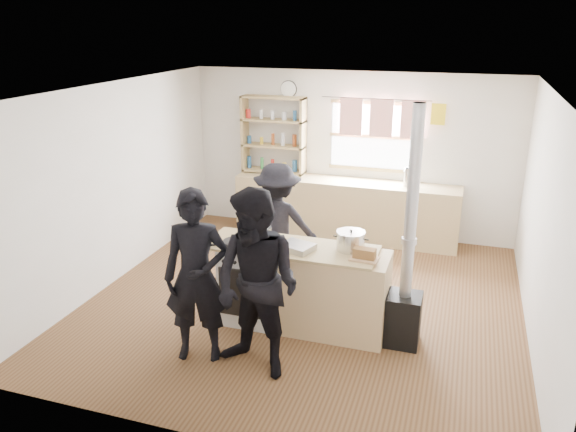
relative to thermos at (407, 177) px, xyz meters
The scene contains 14 objects.
ground 2.61m from the thermos, 112.03° to the right, with size 5.00×5.00×0.01m, color brown.
back_counter 1.07m from the thermos, behind, with size 3.40×0.55×0.90m, color tan.
shelving_unit 2.16m from the thermos, behind, with size 1.00×0.28×1.20m.
thermos is the anchor object (origin of this frame).
cooking_island 2.93m from the thermos, 105.22° to the right, with size 1.97×0.64×0.93m.
skillet_greens 3.27m from the thermos, 116.74° to the right, with size 0.38×0.38×0.05m.
roast_tray 2.96m from the thermos, 105.83° to the right, with size 0.40×0.36×0.06m.
stockpot_stove 2.97m from the thermos, 114.94° to the right, with size 0.21×0.21×0.17m.
stockpot_counter 2.69m from the thermos, 95.89° to the right, with size 0.30×0.30×0.23m.
bread_board 2.88m from the thermos, 91.79° to the right, with size 0.30×0.22×0.12m.
flue_heater 2.84m from the thermos, 83.28° to the right, with size 0.35×0.35×2.50m.
person_near_left 3.97m from the thermos, 113.34° to the right, with size 0.64×0.42×1.74m, color black.
person_near_right 3.82m from the thermos, 104.05° to the right, with size 0.88×0.69×1.82m, color black.
person_far 2.30m from the thermos, 126.85° to the right, with size 1.02×0.58×1.57m, color black.
Camera 1 is at (1.66, -5.81, 3.22)m, focal length 35.00 mm.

